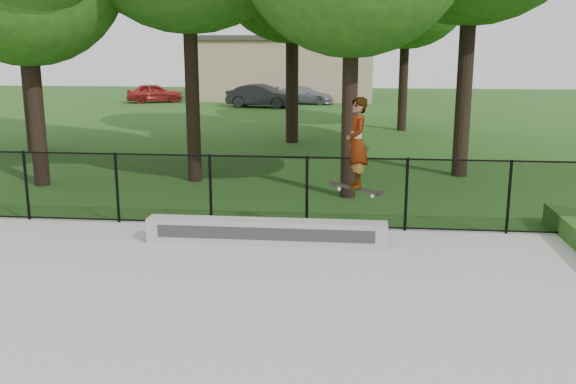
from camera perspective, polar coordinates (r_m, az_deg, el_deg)
name	(u,v)px	position (r m, az deg, el deg)	size (l,w,h in m)	color
ground	(104,364)	(8.29, -16.05, -14.45)	(100.00, 100.00, 0.00)	#244B15
concrete_slab	(104,361)	(8.28, -16.07, -14.27)	(14.00, 12.00, 0.06)	#A4A49F
grind_ledge	(266,232)	(12.10, -1.96, -3.58)	(4.53, 0.40, 0.47)	#A7A7A2
car_a	(155,93)	(43.37, -11.78, 8.62)	(1.46, 3.61, 1.24)	maroon
car_b	(262,96)	(39.17, -2.36, 8.54)	(1.46, 3.79, 1.38)	black
car_c	(303,95)	(41.41, 1.38, 8.60)	(1.56, 3.52, 1.11)	gray
skater_airborne	(357,145)	(11.59, 6.15, 4.21)	(0.83, 0.66, 1.80)	black
chainlink_fence	(210,190)	(13.35, -6.90, 0.19)	(16.06, 0.06, 1.50)	black
distant_building	(284,67)	(45.08, -0.31, 11.02)	(12.40, 6.40, 4.30)	tan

